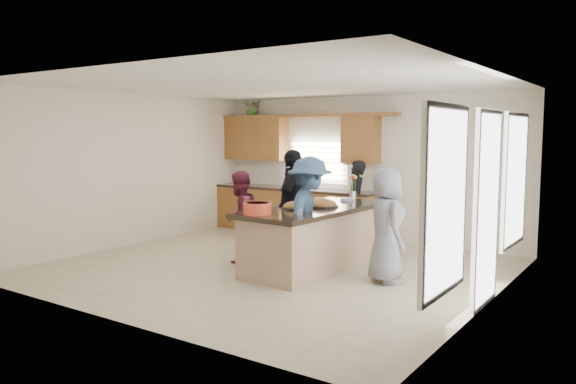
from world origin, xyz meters
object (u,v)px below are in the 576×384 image
Objects in this scene: woman_right_back at (309,217)px; salad_bowl at (257,208)px; woman_right_front at (386,225)px; woman_left_back at (356,202)px; woman_left_front at (294,206)px; woman_left_mid at (240,217)px; island at (314,239)px.

salad_bowl is at bearing 127.27° from woman_right_back.
woman_right_back reaches higher than woman_right_front.
woman_left_front reaches higher than woman_left_back.
woman_right_front is (2.48, 0.18, 0.07)m from woman_left_mid.
woman_right_back is at bearing 36.67° from woman_left_front.
woman_right_front is at bearing -93.50° from woman_right_back.
salad_bowl is 0.25× the size of woman_left_back.
salad_bowl is 0.21× the size of woman_left_front.
woman_right_back is (0.44, 0.67, -0.17)m from salad_bowl.
woman_left_front is (0.69, 0.55, 0.17)m from woman_left_mid.
woman_right_back is (0.63, -2.65, 0.09)m from woman_left_back.
woman_left_back is 2.64m from woman_left_mid.
woman_left_front is at bearing 157.91° from island.
woman_left_mid is 1.42m from woman_right_back.
woman_left_front reaches higher than woman_left_mid.
woman_left_mid is 0.81× the size of woman_left_front.
woman_left_front reaches higher than island.
woman_left_back is at bearing 104.00° from island.
woman_left_mid is 0.84× the size of woman_right_back.
woman_right_back reaches higher than salad_bowl.
island is 1.70× the size of woman_right_front.
woman_left_back reaches higher than woman_left_mid.
woman_right_front reaches higher than salad_bowl.
woman_right_front is at bearing -2.78° from island.
woman_left_front reaches higher than woman_right_front.
island is at bearing 3.00° from woman_right_back.
island is at bearing 55.13° from woman_left_front.
woman_left_mid is (-0.78, -2.52, -0.05)m from woman_left_back.
woman_right_front is at bearing 68.22° from woman_left_front.
island is 1.51× the size of woman_left_front.
woman_left_front is (-0.54, 0.25, 0.46)m from island.
woman_left_front is at bearing -19.53° from woman_left_back.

